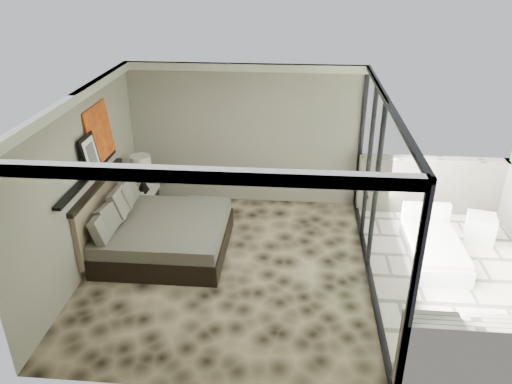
# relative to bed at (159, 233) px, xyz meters

# --- Properties ---
(floor) EXTENTS (5.00, 5.00, 0.00)m
(floor) POSITION_rel_bed_xyz_m (1.25, -0.44, -0.35)
(floor) COLOR black
(floor) RESTS_ON ground
(ceiling) EXTENTS (4.50, 5.00, 0.02)m
(ceiling) POSITION_rel_bed_xyz_m (1.25, -0.44, 2.44)
(ceiling) COLOR silver
(ceiling) RESTS_ON back_wall
(back_wall) EXTENTS (4.50, 0.02, 2.80)m
(back_wall) POSITION_rel_bed_xyz_m (1.25, 2.05, 1.05)
(back_wall) COLOR gray
(back_wall) RESTS_ON floor
(left_wall) EXTENTS (0.02, 5.00, 2.80)m
(left_wall) POSITION_rel_bed_xyz_m (-0.99, -0.44, 1.05)
(left_wall) COLOR gray
(left_wall) RESTS_ON floor
(glass_wall) EXTENTS (0.08, 5.00, 2.80)m
(glass_wall) POSITION_rel_bed_xyz_m (3.50, -0.44, 1.05)
(glass_wall) COLOR white
(glass_wall) RESTS_ON floor
(terrace_slab) EXTENTS (3.00, 5.00, 0.12)m
(terrace_slab) POSITION_rel_bed_xyz_m (5.00, -0.44, -0.41)
(terrace_slab) COLOR beige
(terrace_slab) RESTS_ON ground
(picture_ledge) EXTENTS (0.12, 2.20, 0.05)m
(picture_ledge) POSITION_rel_bed_xyz_m (-0.93, -0.34, 1.15)
(picture_ledge) COLOR black
(picture_ledge) RESTS_ON left_wall
(bed) EXTENTS (2.13, 2.06, 1.18)m
(bed) POSITION_rel_bed_xyz_m (0.00, 0.00, 0.00)
(bed) COLOR black
(bed) RESTS_ON floor
(nightstand) EXTENTS (0.61, 0.61, 0.58)m
(nightstand) POSITION_rel_bed_xyz_m (-0.67, 1.28, -0.06)
(nightstand) COLOR black
(nightstand) RESTS_ON floor
(table_lamp) EXTENTS (0.38, 0.38, 0.69)m
(table_lamp) POSITION_rel_bed_xyz_m (-0.62, 1.28, 0.62)
(table_lamp) COLOR black
(table_lamp) RESTS_ON nightstand
(abstract_canvas) EXTENTS (0.13, 0.90, 0.90)m
(abstract_canvas) POSITION_rel_bed_xyz_m (-0.94, 0.35, 1.63)
(abstract_canvas) COLOR #C34310
(abstract_canvas) RESTS_ON picture_ledge
(framed_print) EXTENTS (0.11, 0.50, 0.60)m
(framed_print) POSITION_rel_bed_xyz_m (-0.89, -0.23, 1.48)
(framed_print) COLOR black
(framed_print) RESTS_ON picture_ledge
(ottoman) EXTENTS (0.57, 0.57, 0.47)m
(ottoman) POSITION_rel_bed_xyz_m (5.56, 0.83, -0.11)
(ottoman) COLOR white
(ottoman) RESTS_ON terrace_slab
(lounger) EXTENTS (0.84, 1.66, 0.65)m
(lounger) POSITION_rel_bed_xyz_m (4.62, 0.19, -0.15)
(lounger) COLOR silver
(lounger) RESTS_ON terrace_slab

